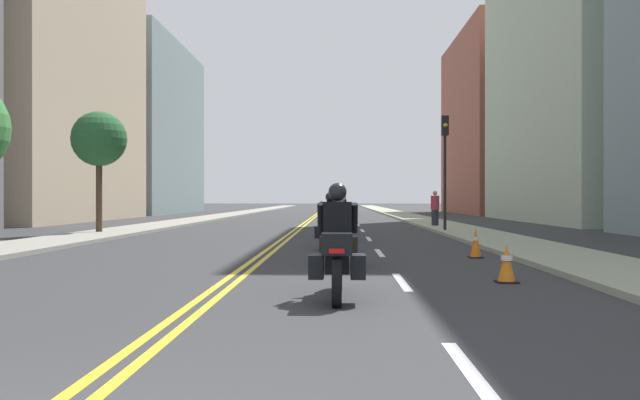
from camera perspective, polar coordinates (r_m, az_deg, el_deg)
name	(u,v)px	position (r m, az deg, el deg)	size (l,w,h in m)	color
ground_plane	(314,217)	(51.40, -0.51, -1.43)	(264.00, 264.00, 0.00)	#303133
sidewalk_left	(223,216)	(52.14, -8.31, -1.35)	(2.50, 144.00, 0.12)	gray
sidewalk_right	(406,216)	(51.64, 7.35, -1.36)	(2.50, 144.00, 0.12)	gray
centreline_yellow_inner	(312,217)	(51.41, -0.65, -1.43)	(0.12, 132.00, 0.01)	yellow
centreline_yellow_outer	(316,217)	(51.40, -0.38, -1.43)	(0.12, 132.00, 0.01)	yellow
lane_dashes_white	(360,227)	(32.40, 3.44, -2.35)	(0.14, 56.40, 0.01)	silver
building_left_1	(33,36)	(46.85, -23.24, 12.74)	(8.77, 19.21, 23.29)	tan
building_left_2	(145,129)	(66.00, -14.68, 5.87)	(7.13, 20.69, 16.00)	gray
building_right_2	(495,124)	(64.49, 14.67, 6.27)	(6.95, 19.49, 16.60)	#965241
motorcycle_0	(337,253)	(9.40, 1.49, -4.50)	(0.76, 2.28, 1.64)	black
motorcycle_1	(340,235)	(13.93, 1.69, -3.02)	(0.78, 2.22, 1.58)	black
motorcycle_2	(330,226)	(18.61, 0.84, -2.24)	(0.78, 2.08, 1.59)	black
motorcycle_3	(338,220)	(22.74, 1.56, -1.73)	(0.78, 2.23, 1.69)	black
motorcycle_4	(337,217)	(26.51, 1.42, -1.47)	(0.78, 2.24, 1.61)	black
motorcycle_5	(333,215)	(31.01, 1.10, -1.26)	(0.77, 2.28, 1.65)	black
traffic_cone_0	(476,243)	(16.33, 13.12, -3.58)	(0.33, 0.33, 0.72)	black
traffic_cone_2	(507,264)	(11.68, 15.62, -5.24)	(0.36, 0.36, 0.65)	black
traffic_light_near	(445,152)	(27.90, 10.60, 4.02)	(0.28, 0.38, 4.79)	black
pedestrian_0	(435,209)	(32.40, 9.78, -0.74)	(0.39, 0.42, 1.77)	#222833
street_tree_1	(99,140)	(27.45, -18.31, 4.89)	(2.13, 2.13, 4.80)	#483324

